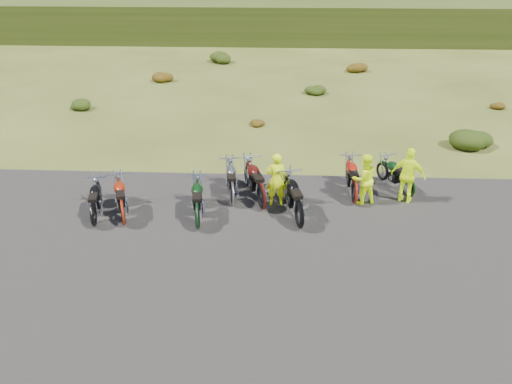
# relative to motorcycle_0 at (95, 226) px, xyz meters

# --- Properties ---
(ground) EXTENTS (300.00, 300.00, 0.00)m
(ground) POSITION_rel_motorcycle_0_xyz_m (4.58, -0.27, 0.00)
(ground) COLOR #424A18
(ground) RESTS_ON ground
(gravel_pad) EXTENTS (20.00, 12.00, 0.04)m
(gravel_pad) POSITION_rel_motorcycle_0_xyz_m (4.58, -2.27, 0.00)
(gravel_pad) COLOR black
(gravel_pad) RESTS_ON ground
(hill_slope) EXTENTS (300.00, 45.97, 9.37)m
(hill_slope) POSITION_rel_motorcycle_0_xyz_m (4.58, 49.73, 0.00)
(hill_slope) COLOR #313C14
(hill_slope) RESTS_ON ground
(shrub_1) EXTENTS (1.03, 1.03, 0.61)m
(shrub_1) POSITION_rel_motorcycle_0_xyz_m (-4.52, 11.03, 0.31)
(shrub_1) COLOR #1D320C
(shrub_1) RESTS_ON ground
(shrub_2) EXTENTS (1.30, 1.30, 0.77)m
(shrub_2) POSITION_rel_motorcycle_0_xyz_m (-1.62, 16.33, 0.38)
(shrub_2) COLOR #5C300B
(shrub_2) RESTS_ON ground
(shrub_3) EXTENTS (1.56, 1.56, 0.92)m
(shrub_3) POSITION_rel_motorcycle_0_xyz_m (1.28, 21.63, 0.46)
(shrub_3) COLOR #1D320C
(shrub_3) RESTS_ON ground
(shrub_4) EXTENTS (0.77, 0.77, 0.45)m
(shrub_4) POSITION_rel_motorcycle_0_xyz_m (4.18, 8.93, 0.23)
(shrub_4) COLOR #5C300B
(shrub_4) RESTS_ON ground
(shrub_5) EXTENTS (1.03, 1.03, 0.61)m
(shrub_5) POSITION_rel_motorcycle_0_xyz_m (7.08, 14.23, 0.31)
(shrub_5) COLOR #1D320C
(shrub_5) RESTS_ON ground
(shrub_6) EXTENTS (1.30, 1.30, 0.77)m
(shrub_6) POSITION_rel_motorcycle_0_xyz_m (9.98, 19.53, 0.38)
(shrub_6) COLOR #5C300B
(shrub_6) RESTS_ON ground
(shrub_7) EXTENTS (1.56, 1.56, 0.92)m
(shrub_7) POSITION_rel_motorcycle_0_xyz_m (12.88, 6.83, 0.46)
(shrub_7) COLOR #1D320C
(shrub_7) RESTS_ON ground
(shrub_8) EXTENTS (0.77, 0.77, 0.45)m
(shrub_8) POSITION_rel_motorcycle_0_xyz_m (15.78, 12.13, 0.23)
(shrub_8) COLOR #5C300B
(shrub_8) RESTS_ON ground
(motorcycle_0) EXTENTS (1.06, 2.08, 1.04)m
(motorcycle_0) POSITION_rel_motorcycle_0_xyz_m (0.00, 0.00, 0.00)
(motorcycle_0) COLOR black
(motorcycle_0) RESTS_ON ground
(motorcycle_1) EXTENTS (1.38, 2.23, 1.11)m
(motorcycle_1) POSITION_rel_motorcycle_0_xyz_m (0.81, 0.12, 0.00)
(motorcycle_1) COLOR maroon
(motorcycle_1) RESTS_ON ground
(motorcycle_2) EXTENTS (1.03, 2.26, 1.14)m
(motorcycle_2) POSITION_rel_motorcycle_0_xyz_m (2.98, 0.00, 0.00)
(motorcycle_2) COLOR black
(motorcycle_2) RESTS_ON ground
(motorcycle_3) EXTENTS (1.01, 2.18, 1.10)m
(motorcycle_3) POSITION_rel_motorcycle_0_xyz_m (3.84, 1.47, 0.00)
(motorcycle_3) COLOR #99999D
(motorcycle_3) RESTS_ON ground
(motorcycle_4) EXTENTS (1.47, 2.47, 1.22)m
(motorcycle_4) POSITION_rel_motorcycle_0_xyz_m (4.73, 1.25, 0.00)
(motorcycle_4) COLOR #440E0B
(motorcycle_4) RESTS_ON ground
(motorcycle_5) EXTENTS (1.28, 2.46, 1.23)m
(motorcycle_5) POSITION_rel_motorcycle_0_xyz_m (5.84, 0.19, 0.00)
(motorcycle_5) COLOR black
(motorcycle_5) RESTS_ON ground
(motorcycle_6) EXTENTS (0.77, 2.20, 1.14)m
(motorcycle_6) POSITION_rel_motorcycle_0_xyz_m (7.59, 1.75, 0.00)
(motorcycle_6) COLOR #9C170B
(motorcycle_6) RESTS_ON ground
(motorcycle_7) EXTENTS (1.46, 2.09, 1.04)m
(motorcycle_7) POSITION_rel_motorcycle_0_xyz_m (9.33, 2.26, 0.00)
(motorcycle_7) COLOR black
(motorcycle_7) RESTS_ON ground
(person_middle) EXTENTS (0.66, 0.47, 1.69)m
(person_middle) POSITION_rel_motorcycle_0_xyz_m (5.16, 1.55, 0.85)
(person_middle) COLOR #E1FF0D
(person_middle) RESTS_ON ground
(person_right_a) EXTENTS (0.94, 0.82, 1.62)m
(person_right_a) POSITION_rel_motorcycle_0_xyz_m (7.85, 1.79, 0.81)
(person_right_a) COLOR #E1FF0D
(person_right_a) RESTS_ON ground
(person_right_b) EXTENTS (1.12, 0.83, 1.77)m
(person_right_b) POSITION_rel_motorcycle_0_xyz_m (9.21, 1.94, 0.88)
(person_right_b) COLOR #E1FF0D
(person_right_b) RESTS_ON ground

